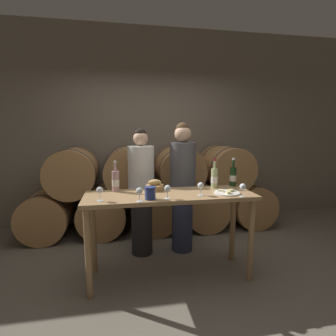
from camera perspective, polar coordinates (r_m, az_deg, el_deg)
ground_plane at (r=3.06m, az=0.42°, el=-22.43°), size 10.00×10.00×0.00m
stone_wall_back at (r=4.50m, az=-4.13°, el=8.87°), size 10.00×0.12×3.20m
barrel_stack at (r=4.09m, az=-3.17°, el=-5.04°), size 3.83×0.82×1.31m
tasting_table at (r=2.74m, az=0.43°, el=-8.47°), size 1.73×0.57×0.91m
person_left at (r=3.27m, az=-5.82°, el=-5.15°), size 0.32×0.32×1.58m
person_right at (r=3.34m, az=3.17°, el=-4.00°), size 0.33×0.33×1.65m
wine_bottle_red at (r=3.14m, az=13.97°, el=-1.77°), size 0.08×0.08×0.33m
wine_bottle_white at (r=2.99m, az=10.08°, el=-2.13°), size 0.08×0.08×0.33m
wine_bottle_rose at (r=2.83m, az=-11.35°, el=-2.80°), size 0.08×0.08×0.33m
blue_crock at (r=2.48m, az=-3.90°, el=-5.34°), size 0.11×0.11×0.12m
bread_basket at (r=2.85m, az=-2.90°, el=-3.96°), size 0.19×0.19×0.12m
cheese_plate at (r=2.77m, az=12.68°, el=-5.25°), size 0.26×0.26×0.04m
wine_glass_far_left at (r=2.49m, az=-14.64°, el=-4.85°), size 0.06×0.06×0.13m
wine_glass_left at (r=2.40m, az=-6.24°, el=-5.11°), size 0.06×0.06×0.13m
wine_glass_center at (r=2.49m, az=-0.10°, el=-4.58°), size 0.06×0.06×0.13m
wine_glass_right at (r=2.63m, az=7.12°, el=-3.91°), size 0.06×0.06×0.13m
wine_glass_far_right at (r=2.67m, az=15.97°, el=-4.04°), size 0.06×0.06×0.13m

